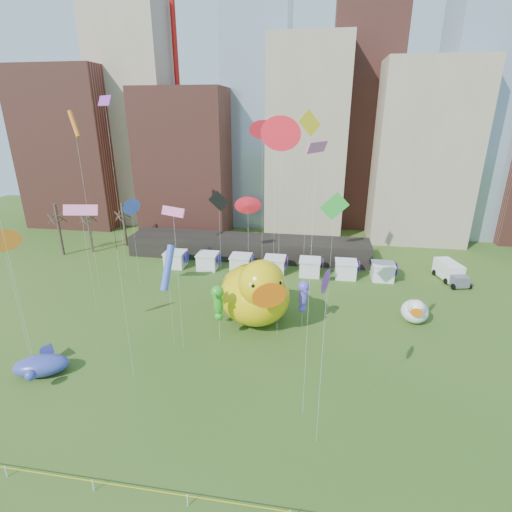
% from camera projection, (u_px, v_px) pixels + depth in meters
% --- Properties ---
extents(ground, '(160.00, 160.00, 0.00)m').
position_uv_depth(ground, '(188.00, 506.00, 22.72)').
color(ground, '#2A4E18').
rests_on(ground, ground).
extents(skyline, '(101.00, 23.00, 68.00)m').
position_uv_depth(skyline, '(299.00, 115.00, 71.38)').
color(skyline, brown).
rests_on(skyline, ground).
extents(pavilion, '(38.00, 6.00, 3.20)m').
position_uv_depth(pavilion, '(248.00, 247.00, 61.61)').
color(pavilion, black).
rests_on(pavilion, ground).
extents(vendor_tents, '(33.24, 2.80, 2.40)m').
position_uv_depth(vendor_tents, '(275.00, 266.00, 55.48)').
color(vendor_tents, white).
rests_on(vendor_tents, ground).
extents(bare_trees, '(8.44, 6.44, 8.50)m').
position_uv_depth(bare_trees, '(90.00, 228.00, 63.34)').
color(bare_trees, '#382B21').
rests_on(bare_trees, ground).
extents(caution_tape, '(50.00, 0.06, 0.90)m').
position_uv_depth(caution_tape, '(187.00, 497.00, 22.48)').
color(caution_tape, white).
rests_on(caution_tape, ground).
extents(big_duck, '(10.72, 11.63, 8.10)m').
position_uv_depth(big_duck, '(256.00, 292.00, 41.35)').
color(big_duck, yellow).
rests_on(big_duck, ground).
extents(small_duck, '(3.44, 4.22, 3.07)m').
position_uv_depth(small_duck, '(415.00, 311.00, 42.21)').
color(small_duck, white).
rests_on(small_duck, ground).
extents(seahorse_green, '(1.37, 1.67, 6.19)m').
position_uv_depth(seahorse_green, '(218.00, 300.00, 37.53)').
color(seahorse_green, silver).
rests_on(seahorse_green, ground).
extents(seahorse_purple, '(1.41, 1.67, 5.38)m').
position_uv_depth(seahorse_purple, '(303.00, 294.00, 40.46)').
color(seahorse_purple, silver).
rests_on(seahorse_purple, ground).
extents(whale_inflatable, '(5.24, 5.86, 2.06)m').
position_uv_depth(whale_inflatable, '(42.00, 364.00, 34.00)').
color(whale_inflatable, '#43348E').
rests_on(whale_inflatable, ground).
extents(box_truck, '(3.52, 6.22, 2.50)m').
position_uv_depth(box_truck, '(450.00, 272.00, 52.85)').
color(box_truck, white).
rests_on(box_truck, ground).
extents(kite_0, '(1.90, 0.90, 21.10)m').
position_uv_depth(kite_0, '(263.00, 130.00, 40.47)').
color(kite_0, silver).
rests_on(kite_0, ground).
extents(kite_1, '(3.79, 1.09, 12.48)m').
position_uv_depth(kite_1, '(81.00, 210.00, 41.61)').
color(kite_1, silver).
rests_on(kite_1, ground).
extents(kite_2, '(2.75, 0.36, 12.36)m').
position_uv_depth(kite_2, '(219.00, 202.00, 50.21)').
color(kite_2, silver).
rests_on(kite_2, ground).
extents(kite_4, '(2.56, 1.64, 22.19)m').
position_uv_depth(kite_4, '(310.00, 127.00, 44.19)').
color(kite_4, silver).
rests_on(kite_4, ground).
extents(kite_5, '(0.84, 1.99, 11.75)m').
position_uv_depth(kite_5, '(131.00, 207.00, 48.22)').
color(kite_5, silver).
rests_on(kite_5, ground).
extents(kite_6, '(1.68, 1.48, 12.60)m').
position_uv_depth(kite_6, '(2.00, 241.00, 32.70)').
color(kite_6, silver).
rests_on(kite_6, ground).
extents(kite_7, '(3.43, 3.19, 23.84)m').
position_uv_depth(kite_7, '(105.00, 102.00, 48.36)').
color(kite_7, silver).
rests_on(kite_7, ground).
extents(kite_8, '(2.70, 1.91, 21.59)m').
position_uv_depth(kite_8, '(281.00, 134.00, 33.32)').
color(kite_8, silver).
rests_on(kite_8, ground).
extents(kite_9, '(2.47, 1.36, 14.20)m').
position_uv_depth(kite_9, '(173.00, 213.00, 33.11)').
color(kite_9, silver).
rests_on(kite_9, ground).
extents(kite_10, '(0.96, 1.62, 13.59)m').
position_uv_depth(kite_10, '(116.00, 244.00, 29.61)').
color(kite_10, silver).
rests_on(kite_10, ground).
extents(kite_11, '(2.92, 0.22, 14.49)m').
position_uv_depth(kite_11, '(334.00, 208.00, 38.44)').
color(kite_11, silver).
rests_on(kite_11, ground).
extents(kite_12, '(1.98, 2.02, 21.25)m').
position_uv_depth(kite_12, '(276.00, 131.00, 41.50)').
color(kite_12, silver).
rests_on(kite_12, ground).
extents(kite_13, '(1.18, 2.54, 10.34)m').
position_uv_depth(kite_13, '(168.00, 268.00, 35.78)').
color(kite_13, silver).
rests_on(kite_13, ground).
extents(kite_14, '(1.73, 1.38, 22.09)m').
position_uv_depth(kite_14, '(74.00, 124.00, 43.77)').
color(kite_14, silver).
rests_on(kite_14, ground).
extents(kite_15, '(0.54, 1.36, 13.06)m').
position_uv_depth(kite_15, '(327.00, 282.00, 22.88)').
color(kite_15, silver).
rests_on(kite_15, ground).
extents(kite_16, '(1.79, 0.61, 13.97)m').
position_uv_depth(kite_16, '(248.00, 206.00, 38.52)').
color(kite_16, silver).
rests_on(kite_16, ground).
extents(kite_17, '(1.30, 2.08, 20.22)m').
position_uv_depth(kite_17, '(316.00, 152.00, 22.82)').
color(kite_17, silver).
rests_on(kite_17, ground).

